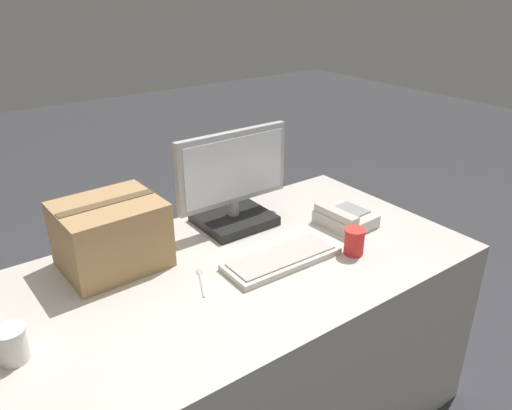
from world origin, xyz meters
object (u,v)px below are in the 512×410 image
at_px(keyboard, 282,258).
at_px(desk_phone, 345,218).
at_px(spoon, 201,278).
at_px(paper_cup_left, 12,344).
at_px(monitor, 233,188).
at_px(paper_cup_right, 354,241).
at_px(cardboard_box, 111,235).

bearing_deg(keyboard, desk_phone, 11.37).
bearing_deg(spoon, desk_phone, -65.54).
bearing_deg(paper_cup_left, keyboard, -2.04).
bearing_deg(monitor, desk_phone, -38.69).
xyz_separation_m(desk_phone, paper_cup_left, (-1.26, -0.04, 0.02)).
distance_m(paper_cup_right, spoon, 0.56).
distance_m(desk_phone, spoon, 0.67).
xyz_separation_m(monitor, paper_cup_right, (0.21, -0.46, -0.11)).
relative_size(desk_phone, cardboard_box, 0.64).
bearing_deg(cardboard_box, paper_cup_left, -142.57).
relative_size(desk_phone, paper_cup_left, 2.24).
bearing_deg(spoon, paper_cup_left, 119.05).
height_order(monitor, spoon, monitor).
bearing_deg(monitor, paper_cup_left, -160.66).
distance_m(monitor, spoon, 0.45).
relative_size(paper_cup_left, spoon, 0.61).
bearing_deg(spoon, paper_cup_right, -84.32).
bearing_deg(monitor, paper_cup_right, -65.25).
distance_m(monitor, cardboard_box, 0.52).
bearing_deg(desk_phone, paper_cup_right, -130.33).
xyz_separation_m(paper_cup_left, spoon, (0.59, 0.04, -0.05)).
height_order(paper_cup_left, cardboard_box, cardboard_box).
relative_size(monitor, keyboard, 1.15).
bearing_deg(desk_phone, paper_cup_left, 178.64).
relative_size(keyboard, spoon, 2.67).
relative_size(keyboard, desk_phone, 1.94).
xyz_separation_m(monitor, spoon, (-0.32, -0.27, -0.15)).
xyz_separation_m(monitor, desk_phone, (0.35, -0.28, -0.12)).
bearing_deg(paper_cup_left, spoon, 4.24).
height_order(desk_phone, paper_cup_right, paper_cup_right).
relative_size(monitor, spoon, 3.07).
height_order(monitor, paper_cup_right, monitor).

